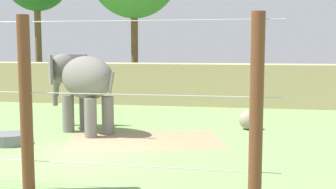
# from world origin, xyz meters

# --- Properties ---
(ground_plane) EXTENTS (120.00, 120.00, 0.00)m
(ground_plane) POSITION_xyz_m (0.00, 0.00, 0.00)
(ground_plane) COLOR #759956
(dirt_patch) EXTENTS (5.63, 4.28, 0.01)m
(dirt_patch) POSITION_xyz_m (1.38, 2.26, 0.00)
(dirt_patch) COLOR #937F5B
(dirt_patch) RESTS_ON ground
(embankment_wall) EXTENTS (36.00, 1.80, 2.19)m
(embankment_wall) POSITION_xyz_m (0.00, 11.39, 1.09)
(embankment_wall) COLOR tan
(embankment_wall) RESTS_ON ground
(elephant) EXTENTS (3.40, 2.83, 2.82)m
(elephant) POSITION_xyz_m (-1.17, 3.24, 1.87)
(elephant) COLOR slate
(elephant) RESTS_ON ground
(enrichment_ball) EXTENTS (0.71, 0.71, 0.71)m
(enrichment_ball) POSITION_xyz_m (4.75, 4.81, 0.36)
(enrichment_ball) COLOR gray
(enrichment_ball) RESTS_ON ground
(cable_fence) EXTENTS (10.70, 0.26, 3.75)m
(cable_fence) POSITION_xyz_m (0.03, -3.11, 1.88)
(cable_fence) COLOR brown
(cable_fence) RESTS_ON ground
(water_tub) EXTENTS (1.10, 1.10, 0.35)m
(water_tub) POSITION_xyz_m (-2.70, 0.90, 0.18)
(water_tub) COLOR slate
(water_tub) RESTS_ON ground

